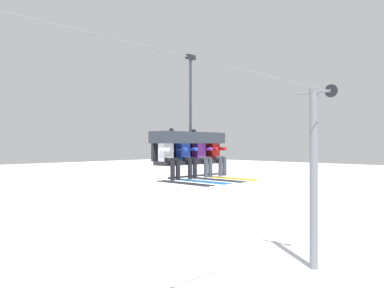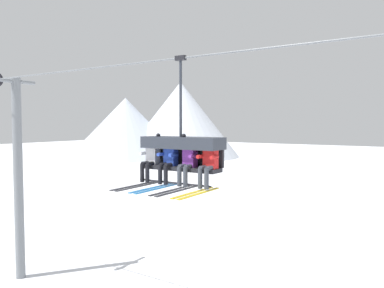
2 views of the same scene
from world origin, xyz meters
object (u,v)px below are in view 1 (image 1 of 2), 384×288
object	(u,v)px
lift_tower_far	(314,174)
skier_blue	(187,154)
skier_purple	(202,153)
skier_red	(217,154)
chairlift_chair	(189,142)
skier_white	(169,154)

from	to	relation	value
lift_tower_far	skier_blue	size ratio (longest dim) A/B	4.78
lift_tower_far	skier_purple	size ratio (longest dim) A/B	4.78
skier_red	lift_tower_far	bearing A→B (deg)	6.82
lift_tower_far	chairlift_chair	xyz separation A→B (m)	(-8.66, -0.71, 1.36)
skier_blue	chairlift_chair	bearing A→B (deg)	36.63
chairlift_chair	skier_blue	bearing A→B (deg)	-143.37
chairlift_chair	skier_purple	distance (m)	0.46
chairlift_chair	skier_purple	world-z (taller)	chairlift_chair
skier_white	skier_red	world-z (taller)	skier_white
chairlift_chair	skier_purple	size ratio (longest dim) A/B	1.88
skier_white	skier_purple	world-z (taller)	same
skier_purple	lift_tower_far	bearing A→B (deg)	6.29
lift_tower_far	skier_white	distance (m)	9.65
lift_tower_far	chairlift_chair	bearing A→B (deg)	-175.32
chairlift_chair	skier_blue	size ratio (longest dim) A/B	1.88
lift_tower_far	skier_purple	bearing A→B (deg)	-173.71
skier_red	skier_white	bearing A→B (deg)	179.78
skier_red	skier_purple	bearing A→B (deg)	179.34
lift_tower_far	chairlift_chair	distance (m)	8.80
skier_purple	skier_red	distance (m)	0.60
skier_red	chairlift_chair	bearing A→B (deg)	166.08
chairlift_chair	skier_white	world-z (taller)	chairlift_chair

